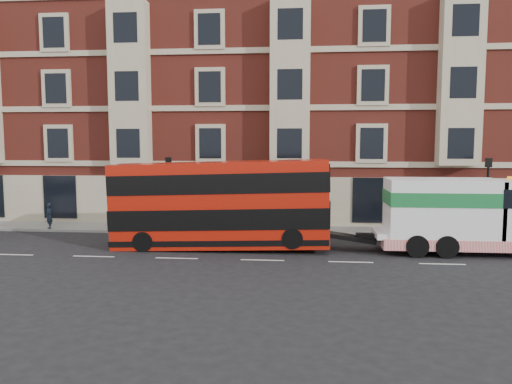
{
  "coord_description": "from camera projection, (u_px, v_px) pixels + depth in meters",
  "views": [
    {
      "loc": [
        1.77,
        -22.3,
        5.4
      ],
      "look_at": [
        -0.66,
        4.0,
        2.73
      ],
      "focal_mm": 35.0,
      "sensor_mm": 36.0,
      "label": 1
    }
  ],
  "objects": [
    {
      "name": "ground",
      "position": [
        262.0,
        260.0,
        22.8
      ],
      "size": [
        120.0,
        120.0,
        0.0
      ],
      "primitive_type": "plane",
      "color": "black",
      "rests_on": "ground"
    },
    {
      "name": "sidewalk",
      "position": [
        272.0,
        230.0,
        30.22
      ],
      "size": [
        90.0,
        3.0,
        0.15
      ],
      "primitive_type": "cube",
      "color": "slate",
      "rests_on": "ground"
    },
    {
      "name": "victorian_terrace",
      "position": [
        286.0,
        78.0,
        36.6
      ],
      "size": [
        45.0,
        12.0,
        20.4
      ],
      "color": "maroon",
      "rests_on": "ground"
    },
    {
      "name": "lamp_post_west",
      "position": [
        169.0,
        188.0,
        29.22
      ],
      "size": [
        0.35,
        0.15,
        4.35
      ],
      "color": "black",
      "rests_on": "sidewalk"
    },
    {
      "name": "lamp_post_east",
      "position": [
        487.0,
        191.0,
        27.57
      ],
      "size": [
        0.35,
        0.15,
        4.35
      ],
      "color": "black",
      "rests_on": "sidewalk"
    },
    {
      "name": "double_decker_bus",
      "position": [
        220.0,
        203.0,
        25.1
      ],
      "size": [
        10.85,
        2.49,
        4.39
      ],
      "color": "#AB1709",
      "rests_on": "ground"
    },
    {
      "name": "tow_truck",
      "position": [
        467.0,
        214.0,
        24.04
      ],
      "size": [
        8.69,
        2.57,
        3.62
      ],
      "color": "white",
      "rests_on": "ground"
    },
    {
      "name": "pedestrian",
      "position": [
        49.0,
        216.0,
        30.12
      ],
      "size": [
        0.67,
        0.66,
        1.56
      ],
      "primitive_type": "imported",
      "rotation": [
        0.0,
        0.0,
        -0.75
      ],
      "color": "#182131",
      "rests_on": "sidewalk"
    }
  ]
}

